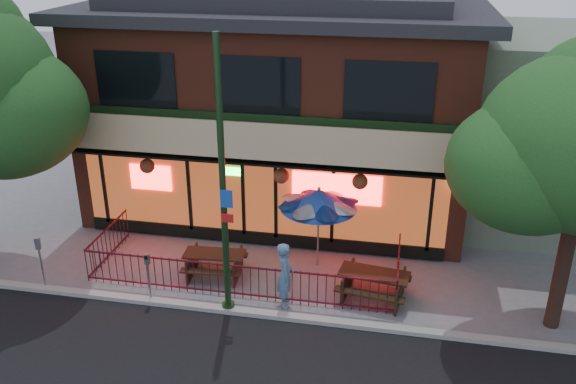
% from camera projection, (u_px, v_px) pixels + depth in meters
% --- Properties ---
extents(ground, '(80.00, 80.00, 0.00)m').
position_uv_depth(ground, '(233.00, 301.00, 15.99)').
color(ground, gray).
rests_on(ground, ground).
extents(curb, '(80.00, 0.25, 0.12)m').
position_uv_depth(curb, '(227.00, 310.00, 15.52)').
color(curb, '#999993').
rests_on(curb, ground).
extents(restaurant_building, '(12.96, 9.49, 8.05)m').
position_uv_depth(restaurant_building, '(285.00, 83.00, 20.74)').
color(restaurant_building, brown).
rests_on(restaurant_building, ground).
extents(neighbor_building, '(6.00, 7.00, 6.00)m').
position_uv_depth(neighbor_building, '(555.00, 125.00, 20.14)').
color(neighbor_building, slate).
rests_on(neighbor_building, ground).
extents(patio_fence, '(8.44, 2.62, 1.00)m').
position_uv_depth(patio_fence, '(237.00, 271.00, 16.19)').
color(patio_fence, '#480F1C').
rests_on(patio_fence, ground).
extents(street_light, '(0.43, 0.32, 7.00)m').
position_uv_depth(street_light, '(223.00, 198.00, 14.37)').
color(street_light, '#173318').
rests_on(street_light, ground).
extents(picnic_table_left, '(1.77, 1.40, 0.72)m').
position_uv_depth(picnic_table_left, '(215.00, 261.00, 16.99)').
color(picnic_table_left, '#3B2015').
rests_on(picnic_table_left, ground).
extents(picnic_table_right, '(1.98, 1.63, 0.77)m').
position_uv_depth(picnic_table_right, '(374.00, 281.00, 15.93)').
color(picnic_table_right, black).
rests_on(picnic_table_right, ground).
extents(patio_umbrella, '(2.15, 2.15, 2.46)m').
position_uv_depth(patio_umbrella, '(319.00, 199.00, 16.87)').
color(patio_umbrella, gray).
rests_on(patio_umbrella, ground).
extents(pedestrian, '(0.56, 0.73, 1.80)m').
position_uv_depth(pedestrian, '(285.00, 275.00, 15.48)').
color(pedestrian, teal).
rests_on(pedestrian, ground).
extents(parking_meter_near, '(0.13, 0.12, 1.41)m').
position_uv_depth(parking_meter_near, '(148.00, 269.00, 15.62)').
color(parking_meter_near, gray).
rests_on(parking_meter_near, ground).
extents(parking_meter_far, '(0.17, 0.16, 1.56)m').
position_uv_depth(parking_meter_far, '(40.00, 255.00, 16.11)').
color(parking_meter_far, '#989BA1').
rests_on(parking_meter_far, ground).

